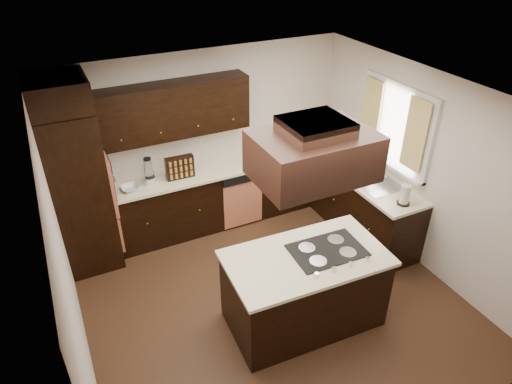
% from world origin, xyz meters
% --- Properties ---
extents(floor, '(4.20, 4.20, 0.02)m').
position_xyz_m(floor, '(0.00, 0.00, -0.01)').
color(floor, '#54341F').
rests_on(floor, ground).
extents(ceiling, '(4.20, 4.20, 0.02)m').
position_xyz_m(ceiling, '(0.00, 0.00, 2.51)').
color(ceiling, white).
rests_on(ceiling, ground).
extents(wall_back, '(4.20, 0.02, 2.50)m').
position_xyz_m(wall_back, '(0.00, 2.11, 1.25)').
color(wall_back, beige).
rests_on(wall_back, ground).
extents(wall_front, '(4.20, 0.02, 2.50)m').
position_xyz_m(wall_front, '(0.00, -2.11, 1.25)').
color(wall_front, beige).
rests_on(wall_front, ground).
extents(wall_left, '(0.02, 4.20, 2.50)m').
position_xyz_m(wall_left, '(-2.11, 0.00, 1.25)').
color(wall_left, beige).
rests_on(wall_left, ground).
extents(wall_right, '(0.02, 4.20, 2.50)m').
position_xyz_m(wall_right, '(2.11, 0.00, 1.25)').
color(wall_right, beige).
rests_on(wall_right, ground).
extents(oven_column, '(0.65, 0.75, 2.12)m').
position_xyz_m(oven_column, '(-1.78, 1.71, 1.06)').
color(oven_column, black).
rests_on(oven_column, floor).
extents(wall_oven_face, '(0.05, 0.62, 0.78)m').
position_xyz_m(wall_oven_face, '(-1.43, 1.71, 1.12)').
color(wall_oven_face, '#D27754').
rests_on(wall_oven_face, oven_column).
extents(base_cabinets_back, '(2.93, 0.60, 0.88)m').
position_xyz_m(base_cabinets_back, '(0.03, 1.80, 0.44)').
color(base_cabinets_back, black).
rests_on(base_cabinets_back, floor).
extents(base_cabinets_right, '(0.60, 2.40, 0.88)m').
position_xyz_m(base_cabinets_right, '(1.80, 0.90, 0.44)').
color(base_cabinets_right, black).
rests_on(base_cabinets_right, floor).
extents(countertop_back, '(2.93, 0.63, 0.04)m').
position_xyz_m(countertop_back, '(0.03, 1.79, 0.90)').
color(countertop_back, beige).
rests_on(countertop_back, base_cabinets_back).
extents(countertop_right, '(0.63, 2.40, 0.04)m').
position_xyz_m(countertop_right, '(1.79, 0.90, 0.90)').
color(countertop_right, beige).
rests_on(countertop_right, base_cabinets_right).
extents(upper_cabinets, '(2.00, 0.34, 0.72)m').
position_xyz_m(upper_cabinets, '(-0.43, 1.93, 1.81)').
color(upper_cabinets, black).
rests_on(upper_cabinets, wall_back).
extents(dishwasher_front, '(0.60, 0.05, 0.72)m').
position_xyz_m(dishwasher_front, '(0.33, 1.50, 0.40)').
color(dishwasher_front, '#D27754').
rests_on(dishwasher_front, floor).
extents(window_frame, '(0.06, 1.32, 1.12)m').
position_xyz_m(window_frame, '(2.07, 0.55, 1.65)').
color(window_frame, silver).
rests_on(window_frame, wall_right).
extents(window_pane, '(0.00, 1.20, 1.00)m').
position_xyz_m(window_pane, '(2.10, 0.55, 1.65)').
color(window_pane, white).
rests_on(window_pane, wall_right).
extents(curtain_left, '(0.02, 0.34, 0.90)m').
position_xyz_m(curtain_left, '(2.01, 0.13, 1.70)').
color(curtain_left, '#FBF2B5').
rests_on(curtain_left, wall_right).
extents(curtain_right, '(0.02, 0.34, 0.90)m').
position_xyz_m(curtain_right, '(2.01, 0.97, 1.70)').
color(curtain_right, '#FBF2B5').
rests_on(curtain_right, wall_right).
extents(sink_rim, '(0.52, 0.84, 0.01)m').
position_xyz_m(sink_rim, '(1.80, 0.55, 0.92)').
color(sink_rim, silver).
rests_on(sink_rim, countertop_right).
extents(island, '(1.68, 0.97, 0.88)m').
position_xyz_m(island, '(0.17, -0.46, 0.44)').
color(island, black).
rests_on(island, floor).
extents(island_top, '(1.75, 1.04, 0.04)m').
position_xyz_m(island_top, '(0.17, -0.46, 0.90)').
color(island_top, beige).
rests_on(island_top, island).
extents(cooktop, '(0.80, 0.55, 0.01)m').
position_xyz_m(cooktop, '(0.42, -0.47, 0.93)').
color(cooktop, black).
rests_on(cooktop, island_top).
extents(range_hood, '(1.05, 0.72, 0.42)m').
position_xyz_m(range_hood, '(0.10, -0.55, 2.16)').
color(range_hood, black).
rests_on(range_hood, ceiling).
extents(hood_duct, '(0.55, 0.50, 0.13)m').
position_xyz_m(hood_duct, '(0.10, -0.55, 2.44)').
color(hood_duct, black).
rests_on(hood_duct, ceiling).
extents(blender_base, '(0.15, 0.15, 0.10)m').
position_xyz_m(blender_base, '(-0.90, 1.74, 0.97)').
color(blender_base, silver).
rests_on(blender_base, countertop_back).
extents(blender_pitcher, '(0.13, 0.13, 0.26)m').
position_xyz_m(blender_pitcher, '(-0.90, 1.74, 1.15)').
color(blender_pitcher, silver).
rests_on(blender_pitcher, blender_base).
extents(spice_rack, '(0.38, 0.10, 0.32)m').
position_xyz_m(spice_rack, '(-0.49, 1.72, 1.08)').
color(spice_rack, black).
rests_on(spice_rack, countertop_back).
extents(mixing_bowl, '(0.24, 0.24, 0.06)m').
position_xyz_m(mixing_bowl, '(-1.18, 1.70, 0.95)').
color(mixing_bowl, silver).
rests_on(mixing_bowl, countertop_back).
extents(soap_bottle, '(0.11, 0.11, 0.19)m').
position_xyz_m(soap_bottle, '(1.73, 1.19, 1.02)').
color(soap_bottle, silver).
rests_on(soap_bottle, countertop_right).
extents(paper_towel, '(0.13, 0.13, 0.26)m').
position_xyz_m(paper_towel, '(1.77, -0.12, 1.05)').
color(paper_towel, silver).
rests_on(paper_towel, countertop_right).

